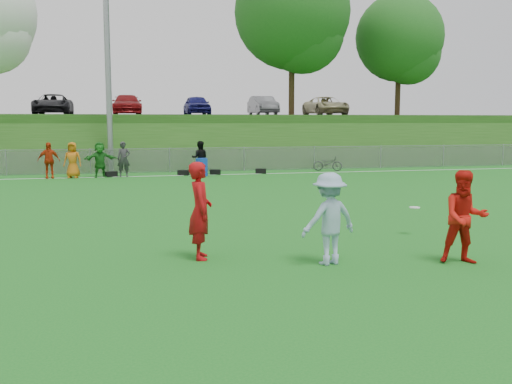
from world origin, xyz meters
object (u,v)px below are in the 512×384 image
object	(u,v)px
player_red_left	(200,211)
recycling_bin	(202,167)
frisbee	(415,208)
bicycle	(328,163)
player_blue	(329,219)
player_red_center	(465,217)

from	to	relation	value
player_red_left	recycling_bin	xyz separation A→B (m)	(2.29, 16.68, -0.51)
frisbee	bicycle	size ratio (longest dim) A/B	0.16
player_blue	frisbee	bearing A→B (deg)	-157.12
player_blue	frisbee	world-z (taller)	player_blue
player_red_left	player_red_center	world-z (taller)	player_red_left
bicycle	frisbee	bearing A→B (deg)	-168.81
recycling_bin	player_red_center	bearing A→B (deg)	-82.15
frisbee	bicycle	distance (m)	17.41
player_red_center	recycling_bin	xyz separation A→B (m)	(-2.51, 18.19, -0.45)
player_red_center	frisbee	size ratio (longest dim) A/B	7.14
frisbee	player_red_center	bearing A→B (deg)	-99.35
player_blue	bicycle	distance (m)	20.34
player_red_center	player_blue	size ratio (longest dim) A/B	1.02
player_red_left	bicycle	world-z (taller)	player_red_left
player_red_left	bicycle	xyz separation A→B (m)	(9.32, 18.11, -0.55)
player_red_left	player_blue	bearing A→B (deg)	-109.22
player_red_left	player_red_center	bearing A→B (deg)	-103.54
player_red_left	frisbee	size ratio (longest dim) A/B	7.68
player_red_center	recycling_bin	world-z (taller)	player_red_center
player_red_center	player_blue	world-z (taller)	player_red_center
player_red_center	bicycle	distance (m)	20.13
player_red_left	player_red_center	size ratio (longest dim) A/B	1.08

